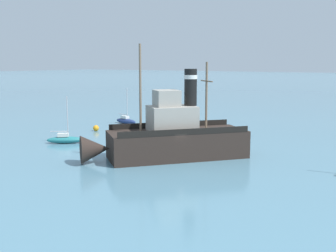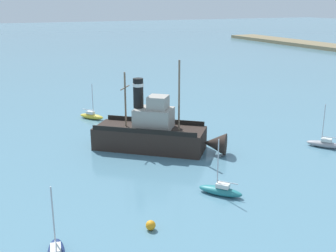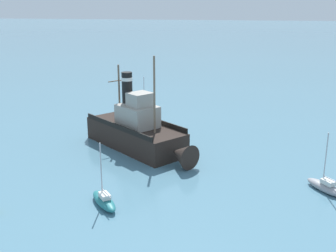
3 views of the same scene
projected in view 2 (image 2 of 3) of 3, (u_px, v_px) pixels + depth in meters
name	position (u px, v px, depth m)	size (l,w,h in m)	color
ground_plane	(155.00, 146.00, 47.40)	(600.00, 600.00, 0.00)	teal
old_tugboat	(155.00, 133.00, 45.92)	(11.78, 13.25, 9.90)	#2D231E
sailboat_yellow	(92.00, 116.00, 58.24)	(3.68, 3.20, 4.90)	gold
sailboat_grey	(324.00, 144.00, 46.86)	(3.72, 3.13, 4.90)	gray
sailboat_teal	(221.00, 190.00, 35.32)	(3.65, 3.23, 4.90)	#23757A
mooring_buoy	(151.00, 225.00, 29.92)	(0.72, 0.72, 0.72)	orange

